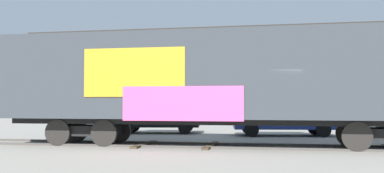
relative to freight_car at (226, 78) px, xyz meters
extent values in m
plane|color=gray|center=(1.31, 0.00, -2.33)|extent=(260.00, 260.00, 0.00)
cube|color=#4C4742|center=(0.06, -0.71, -2.29)|extent=(59.83, 4.72, 0.08)
cube|color=#4C4742|center=(-0.05, 0.72, -2.29)|extent=(59.83, 4.72, 0.08)
cube|color=#423323|center=(-0.53, -0.04, -2.29)|extent=(0.43, 2.51, 0.07)
cube|color=#423323|center=(-2.87, -0.22, -2.29)|extent=(0.43, 2.51, 0.07)
cube|color=#33383D|center=(0.00, 0.00, 0.08)|extent=(15.56, 3.89, 2.88)
cube|color=#2D2823|center=(0.00, 0.00, 1.64)|extent=(14.62, 1.52, 0.24)
cube|color=#B2931E|center=(-2.72, -1.58, 0.15)|extent=(3.38, 0.29, 1.58)
cube|color=#CC4C8C|center=(-1.13, -1.47, -0.86)|extent=(3.89, 0.33, 1.10)
cube|color=black|center=(0.00, 0.00, -1.46)|extent=(15.16, 2.65, 0.20)
cube|color=black|center=(-4.93, -0.38, -1.82)|extent=(2.19, 1.38, 0.36)
cylinder|color=black|center=(-5.72, -1.16, -1.87)|extent=(0.93, 0.19, 0.92)
cylinder|color=black|center=(-5.83, 0.28, -1.87)|extent=(0.93, 0.19, 0.92)
cylinder|color=black|center=(-4.03, -1.03, -1.87)|extent=(0.93, 0.19, 0.92)
cylinder|color=black|center=(-4.14, 0.41, -1.87)|extent=(0.93, 0.19, 0.92)
cube|color=black|center=(4.94, 0.38, -1.82)|extent=(2.19, 1.38, 0.36)
cylinder|color=black|center=(4.15, -0.40, -1.87)|extent=(0.93, 0.19, 0.92)
cylinder|color=black|center=(4.04, 1.04, -1.87)|extent=(0.93, 0.19, 0.92)
cube|color=slate|center=(1.31, 79.27, 3.90)|extent=(149.02, 34.25, 12.45)
cube|color=#9E9384|center=(9.89, 69.00, 11.67)|extent=(6.39, 5.03, 3.10)
cube|color=brown|center=(14.46, 69.00, 11.25)|extent=(5.06, 5.47, 2.26)
cone|color=#193D23|center=(-11.89, 67.45, 11.73)|extent=(1.61, 1.61, 3.21)
cone|color=#193D23|center=(-42.51, 72.40, 12.40)|extent=(2.28, 2.28, 4.56)
cone|color=#193D23|center=(-22.01, 69.92, 11.83)|extent=(1.71, 1.71, 3.41)
cone|color=#193D23|center=(-41.37, 68.80, 12.32)|extent=(2.20, 2.20, 4.40)
cube|color=black|center=(-4.59, 6.03, -1.69)|extent=(4.34, 2.57, 0.63)
cube|color=#2D333D|center=(-4.69, 6.01, -1.09)|extent=(2.48, 1.99, 0.57)
cylinder|color=black|center=(-3.42, 7.13, -2.01)|extent=(0.67, 0.35, 0.64)
cylinder|color=black|center=(-3.06, 5.53, -2.01)|extent=(0.67, 0.35, 0.64)
cylinder|color=black|center=(-6.11, 6.53, -2.01)|extent=(0.67, 0.35, 0.64)
cylinder|color=black|center=(-5.76, 4.93, -2.01)|extent=(0.67, 0.35, 0.64)
cube|color=navy|center=(1.55, 5.91, -1.69)|extent=(4.88, 2.79, 0.62)
cube|color=#2D333D|center=(1.41, 5.88, -1.09)|extent=(2.62, 2.12, 0.59)
cylinder|color=black|center=(2.89, 7.10, -2.01)|extent=(0.67, 0.35, 0.64)
cylinder|color=black|center=(3.26, 5.38, -2.01)|extent=(0.67, 0.35, 0.64)
cylinder|color=black|center=(-0.16, 6.44, -2.01)|extent=(0.67, 0.35, 0.64)
cylinder|color=black|center=(0.22, 4.72, -2.01)|extent=(0.67, 0.35, 0.64)
camera|label=1|loc=(2.90, -14.95, -0.86)|focal=41.86mm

